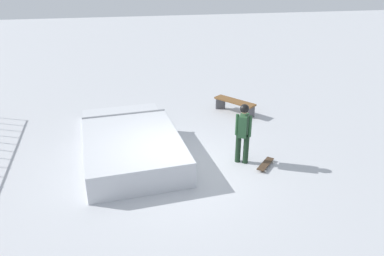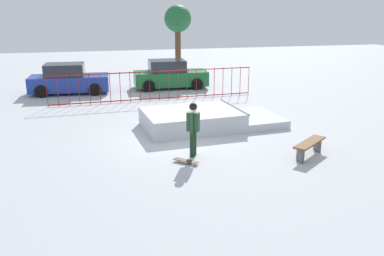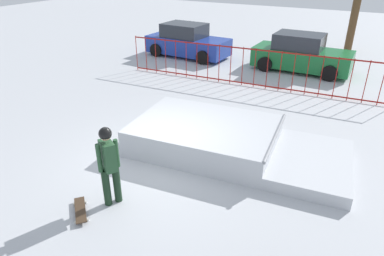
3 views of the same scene
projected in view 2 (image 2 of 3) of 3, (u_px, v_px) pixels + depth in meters
ground_plane at (180, 139)px, 14.80m from camera, size 60.00×60.00×0.00m
skate_ramp at (203, 119)px, 16.09m from camera, size 5.63×3.11×0.74m
skater at (193, 125)px, 12.85m from camera, size 0.44×0.39×1.73m
skateboard at (186, 161)px, 12.50m from camera, size 0.73×0.69×0.09m
perimeter_fence at (154, 85)px, 20.43m from camera, size 10.12×0.66×1.50m
park_bench at (310, 145)px, 13.01m from camera, size 1.50×1.30×0.48m
parked_car_blue at (68, 80)px, 22.11m from camera, size 4.18×2.09×1.60m
parked_car_green at (170, 75)px, 23.53m from camera, size 4.13×1.97×1.60m
distant_tree at (178, 21)px, 27.61m from camera, size 1.80×1.80×4.58m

